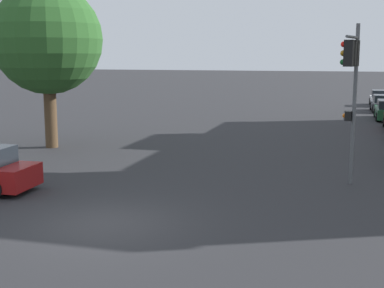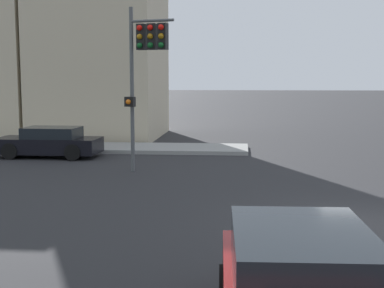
{
  "view_description": "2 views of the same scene",
  "coord_description": "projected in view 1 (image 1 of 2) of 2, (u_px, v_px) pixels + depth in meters",
  "views": [
    {
      "loc": [
        6.38,
        -13.43,
        4.74
      ],
      "look_at": [
        2.09,
        1.78,
        2.1
      ],
      "focal_mm": 50.0,
      "sensor_mm": 36.0,
      "label": 1
    },
    {
      "loc": [
        -12.11,
        2.94,
        3.33
      ],
      "look_at": [
        3.37,
        4.37,
        1.44
      ],
      "focal_mm": 50.0,
      "sensor_mm": 36.0,
      "label": 2
    }
  ],
  "objects": [
    {
      "name": "ground_plane",
      "position": [
        105.0,
        223.0,
        15.24
      ],
      "size": [
        300.0,
        300.0,
        0.0
      ],
      "primitive_type": "plane",
      "color": "#28282B"
    },
    {
      "name": "street_tree",
      "position": [
        47.0,
        40.0,
        26.87
      ],
      "size": [
        5.55,
        5.55,
        8.31
      ],
      "color": "#4C3823",
      "rests_on": "ground_plane"
    },
    {
      "name": "traffic_signal",
      "position": [
        351.0,
        70.0,
        18.76
      ],
      "size": [
        0.65,
        1.82,
        5.85
      ],
      "rotation": [
        0.0,
        0.0,
        2.91
      ],
      "color": "#515456",
      "rests_on": "ground_plane"
    },
    {
      "name": "parked_car_4",
      "position": [
        383.0,
        104.0,
        45.08
      ],
      "size": [
        1.98,
        3.89,
        1.43
      ],
      "rotation": [
        0.0,
        0.0,
        1.6
      ],
      "color": "#4C5156",
      "rests_on": "ground_plane"
    },
    {
      "name": "parked_car_5",
      "position": [
        380.0,
        98.0,
        50.43
      ],
      "size": [
        1.9,
        4.06,
        1.48
      ],
      "rotation": [
        0.0,
        0.0,
        1.57
      ],
      "color": "silver",
      "rests_on": "ground_plane"
    }
  ]
}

